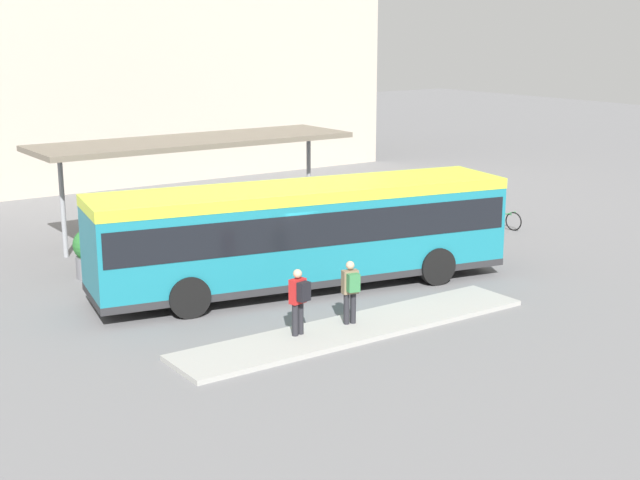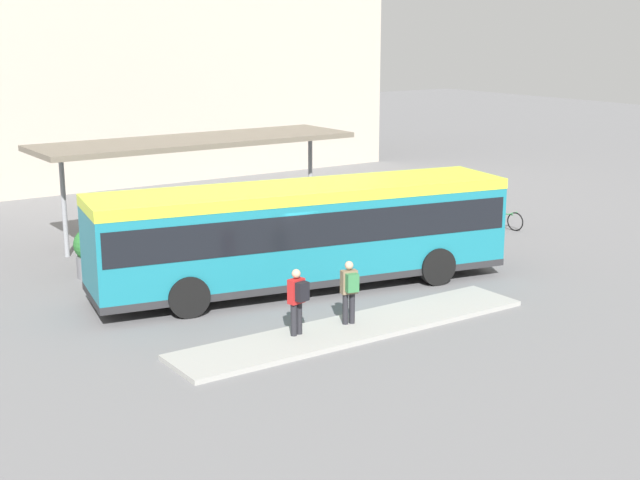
{
  "view_description": "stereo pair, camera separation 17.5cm",
  "coord_description": "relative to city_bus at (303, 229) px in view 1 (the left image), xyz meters",
  "views": [
    {
      "loc": [
        -13.5,
        -20.25,
        7.27
      ],
      "look_at": [
        0.59,
        0.0,
        1.33
      ],
      "focal_mm": 50.0,
      "sensor_mm": 36.0,
      "label": 1
    },
    {
      "loc": [
        -13.36,
        -20.35,
        7.27
      ],
      "look_at": [
        0.59,
        0.0,
        1.33
      ],
      "focal_mm": 50.0,
      "sensor_mm": 36.0,
      "label": 2
    }
  ],
  "objects": [
    {
      "name": "ground_plane",
      "position": [
        -0.01,
        0.0,
        -1.74
      ],
      "size": [
        120.0,
        120.0,
        0.0
      ],
      "primitive_type": "plane",
      "color": "slate"
    },
    {
      "name": "curb_island",
      "position": [
        -0.93,
        -3.75,
        -1.68
      ],
      "size": [
        9.66,
        1.8,
        0.12
      ],
      "color": "#9E9E99",
      "rests_on": "ground_plane"
    },
    {
      "name": "city_bus",
      "position": [
        0.0,
        0.0,
        0.0
      ],
      "size": [
        12.15,
        4.74,
        2.96
      ],
      "rotation": [
        0.0,
        0.0,
        -0.19
      ],
      "color": "#197284",
      "rests_on": "ground_plane"
    },
    {
      "name": "pedestrian_waiting",
      "position": [
        -2.47,
        -3.52,
        -0.69
      ],
      "size": [
        0.43,
        0.46,
        1.62
      ],
      "rotation": [
        0.0,
        0.0,
        1.76
      ],
      "color": "#232328",
      "rests_on": "curb_island"
    },
    {
      "name": "pedestrian_companion",
      "position": [
        -0.98,
        -3.56,
        -0.71
      ],
      "size": [
        0.43,
        0.47,
        1.59
      ],
      "rotation": [
        0.0,
        0.0,
        1.35
      ],
      "color": "#232328",
      "rests_on": "curb_island"
    },
    {
      "name": "bicycle_green",
      "position": [
        10.33,
        2.21,
        -1.39
      ],
      "size": [
        0.48,
        1.61,
        0.7
      ],
      "rotation": [
        0.0,
        0.0,
        -1.4
      ],
      "color": "black",
      "rests_on": "ground_plane"
    },
    {
      "name": "bicycle_blue",
      "position": [
        10.12,
        3.07,
        -1.41
      ],
      "size": [
        0.48,
        1.52,
        0.66
      ],
      "rotation": [
        0.0,
        0.0,
        -1.42
      ],
      "color": "black",
      "rests_on": "ground_plane"
    },
    {
      "name": "bicycle_white",
      "position": [
        10.27,
        3.94,
        -1.4
      ],
      "size": [
        0.48,
        1.56,
        0.68
      ],
      "rotation": [
        0.0,
        0.0,
        1.42
      ],
      "color": "black",
      "rests_on": "ground_plane"
    },
    {
      "name": "bicycle_red",
      "position": [
        10.37,
        4.81,
        -1.38
      ],
      "size": [
        0.48,
        1.66,
        0.72
      ],
      "rotation": [
        0.0,
        0.0,
        -1.48
      ],
      "color": "black",
      "rests_on": "ground_plane"
    },
    {
      "name": "station_shelter",
      "position": [
        0.41,
        7.32,
        1.63
      ],
      "size": [
        11.17,
        3.27,
        3.51
      ],
      "color": "#706656",
      "rests_on": "ground_plane"
    },
    {
      "name": "potted_planter_near_shelter",
      "position": [
        -3.23,
        5.07,
        -1.08
      ],
      "size": [
        0.71,
        0.71,
        1.25
      ],
      "color": "slate",
      "rests_on": "ground_plane"
    },
    {
      "name": "potted_planter_far_side",
      "position": [
        -4.55,
        4.55,
        -0.97
      ],
      "size": [
        0.96,
        0.96,
        1.48
      ],
      "color": "slate",
      "rests_on": "ground_plane"
    },
    {
      "name": "station_building",
      "position": [
        4.34,
        23.44,
        6.5
      ],
      "size": [
        25.07,
        10.82,
        16.48
      ],
      "color": "#B2A899",
      "rests_on": "ground_plane"
    }
  ]
}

